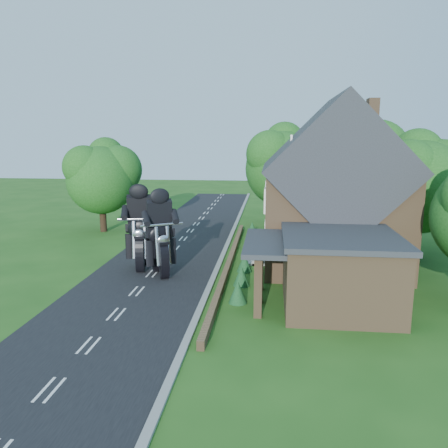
# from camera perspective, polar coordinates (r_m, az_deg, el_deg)

# --- Properties ---
(ground) EXTENTS (120.00, 120.00, 0.00)m
(ground) POSITION_cam_1_polar(r_m,az_deg,el_deg) (23.16, -11.33, -8.64)
(ground) COLOR #214F16
(ground) RESTS_ON ground
(road) EXTENTS (7.00, 80.00, 0.02)m
(road) POSITION_cam_1_polar(r_m,az_deg,el_deg) (23.16, -11.33, -8.61)
(road) COLOR black
(road) RESTS_ON ground
(kerb) EXTENTS (0.30, 80.00, 0.12)m
(kerb) POSITION_cam_1_polar(r_m,az_deg,el_deg) (22.35, -2.26, -9.00)
(kerb) COLOR gray
(kerb) RESTS_ON ground
(garden_wall) EXTENTS (0.30, 22.00, 0.40)m
(garden_wall) POSITION_cam_1_polar(r_m,az_deg,el_deg) (26.94, 0.68, -5.13)
(garden_wall) COLOR brown
(garden_wall) RESTS_ON ground
(house) EXTENTS (9.54, 8.64, 10.24)m
(house) POSITION_cam_1_polar(r_m,az_deg,el_deg) (27.21, 14.03, 3.62)
(house) COLOR brown
(house) RESTS_ON ground
(annex) EXTENTS (7.05, 5.94, 3.44)m
(annex) POSITION_cam_1_polar(r_m,az_deg,el_deg) (21.05, 14.45, -5.75)
(annex) COLOR brown
(annex) RESTS_ON ground
(tree_house_right) EXTENTS (6.51, 6.00, 8.40)m
(tree_house_right) POSITION_cam_1_polar(r_m,az_deg,el_deg) (31.07, 24.83, 5.40)
(tree_house_right) COLOR black
(tree_house_right) RESTS_ON ground
(tree_behind_house) EXTENTS (7.81, 7.20, 10.08)m
(tree_behind_house) POSITION_cam_1_polar(r_m,az_deg,el_deg) (37.64, 17.74, 8.32)
(tree_behind_house) COLOR black
(tree_behind_house) RESTS_ON ground
(tree_behind_left) EXTENTS (6.94, 6.40, 9.16)m
(tree_behind_left) POSITION_cam_1_polar(r_m,az_deg,el_deg) (37.94, 8.38, 8.00)
(tree_behind_left) COLOR black
(tree_behind_left) RESTS_ON ground
(tree_far_road) EXTENTS (6.08, 5.60, 7.84)m
(tree_far_road) POSITION_cam_1_polar(r_m,az_deg,el_deg) (37.54, -15.20, 6.33)
(tree_far_road) COLOR black
(tree_far_road) RESTS_ON ground
(shrub_a) EXTENTS (0.90, 0.90, 1.10)m
(shrub_a) POSITION_cam_1_polar(r_m,az_deg,el_deg) (21.07, 1.82, -8.86)
(shrub_a) COLOR #133E1E
(shrub_a) RESTS_ON ground
(shrub_b) EXTENTS (0.90, 0.90, 1.10)m
(shrub_b) POSITION_cam_1_polar(r_m,az_deg,el_deg) (23.43, 2.30, -6.77)
(shrub_b) COLOR #133E1E
(shrub_b) RESTS_ON ground
(shrub_c) EXTENTS (0.90, 0.90, 1.10)m
(shrub_c) POSITION_cam_1_polar(r_m,az_deg,el_deg) (25.81, 2.68, -5.07)
(shrub_c) COLOR #133E1E
(shrub_c) RESTS_ON ground
(shrub_d) EXTENTS (0.90, 0.90, 1.10)m
(shrub_d) POSITION_cam_1_polar(r_m,az_deg,el_deg) (30.64, 3.27, -2.46)
(shrub_d) COLOR #133E1E
(shrub_d) RESTS_ON ground
(shrub_e) EXTENTS (0.90, 0.90, 1.10)m
(shrub_e) POSITION_cam_1_polar(r_m,az_deg,el_deg) (33.07, 3.50, -1.44)
(shrub_e) COLOR #133E1E
(shrub_e) RESTS_ON ground
(shrub_f) EXTENTS (0.90, 0.90, 1.10)m
(shrub_f) POSITION_cam_1_polar(r_m,az_deg,el_deg) (35.51, 3.70, -0.56)
(shrub_f) COLOR #133E1E
(shrub_f) RESTS_ON ground
(motorcycle_lead) EXTENTS (1.16, 1.62, 1.51)m
(motorcycle_lead) POSITION_cam_1_polar(r_m,az_deg,el_deg) (25.24, -8.26, -5.06)
(motorcycle_lead) COLOR black
(motorcycle_lead) RESTS_ON ground
(motorcycle_follow) EXTENTS (0.71, 1.71, 1.54)m
(motorcycle_follow) POSITION_cam_1_polar(r_m,az_deg,el_deg) (26.72, -10.74, -4.20)
(motorcycle_follow) COLOR black
(motorcycle_follow) RESTS_ON ground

